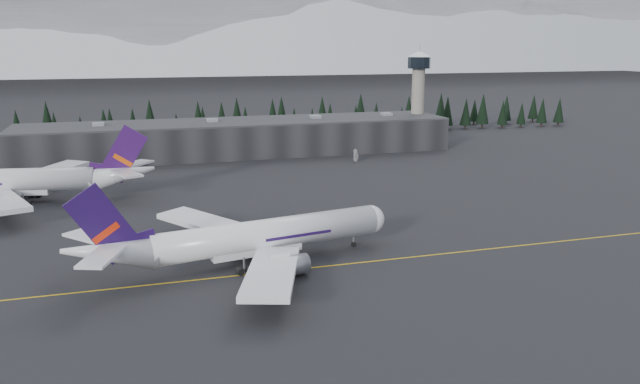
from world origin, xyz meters
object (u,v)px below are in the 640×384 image
object	(u,v)px
gse_vehicle_a	(119,170)
gse_vehicle_b	(356,159)
jet_parked	(22,181)
terminal	(239,137)
control_tower	(418,87)
jet_main	(242,239)

from	to	relation	value
gse_vehicle_a	gse_vehicle_b	world-z (taller)	gse_vehicle_a
jet_parked	terminal	bearing A→B (deg)	-130.40
terminal	jet_parked	distance (m)	88.07
control_tower	gse_vehicle_a	size ratio (longest dim) A/B	6.60
jet_main	gse_vehicle_a	distance (m)	101.59
gse_vehicle_a	gse_vehicle_b	size ratio (longest dim) A/B	1.27
jet_main	gse_vehicle_a	bearing A→B (deg)	93.16
jet_parked	gse_vehicle_b	xyz separation A→B (m)	(104.15, 28.71, -4.90)
jet_main	gse_vehicle_b	distance (m)	109.91
jet_parked	gse_vehicle_b	world-z (taller)	jet_parked
jet_main	gse_vehicle_a	size ratio (longest dim) A/B	10.98
terminal	gse_vehicle_a	distance (m)	49.66
terminal	jet_main	size ratio (longest dim) A/B	2.55
control_tower	gse_vehicle_a	xyz separation A→B (m)	(-118.67, -26.00, -22.61)
control_tower	jet_parked	xyz separation A→B (m)	(-142.38, -59.72, -17.74)
control_tower	jet_parked	world-z (taller)	control_tower
jet_parked	control_tower	bearing A→B (deg)	-147.74
jet_main	jet_parked	distance (m)	80.26
gse_vehicle_a	control_tower	bearing A→B (deg)	-14.30
terminal	control_tower	bearing A→B (deg)	2.29
terminal	jet_main	xyz separation A→B (m)	(-20.39, -121.78, -1.06)
gse_vehicle_b	control_tower	bearing A→B (deg)	117.27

